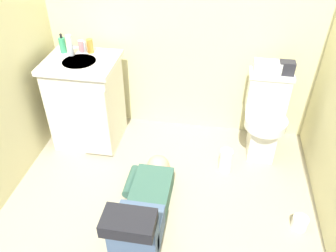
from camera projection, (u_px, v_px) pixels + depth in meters
name	position (u px, v px, depth m)	size (l,w,h in m)	color
ground_plane	(161.00, 202.00, 2.73)	(2.89, 3.07, 0.04)	tan
wall_back	(183.00, 4.00, 2.84)	(2.55, 0.08, 2.40)	beige
toilet	(265.00, 117.00, 2.99)	(0.36, 0.46, 0.75)	silver
vanity_cabinet	(87.00, 101.00, 3.09)	(0.60, 0.53, 0.82)	silver
faucet	(85.00, 47.00, 2.94)	(0.02, 0.02, 0.10)	silver
person_plumber	(144.00, 207.00, 2.44)	(0.39, 1.06, 0.52)	#33594C
tissue_box	(268.00, 67.00, 2.80)	(0.22, 0.11, 0.10)	silver
toiletry_bag	(287.00, 68.00, 2.78)	(0.12, 0.09, 0.11)	#26262D
soap_dispenser	(63.00, 45.00, 2.94)	(0.06, 0.06, 0.17)	#339A65
bottle_clear	(70.00, 45.00, 2.88)	(0.05, 0.05, 0.18)	silver
bottle_pink	(82.00, 46.00, 2.95)	(0.06, 0.06, 0.11)	#D19097
bottle_amber	(90.00, 46.00, 2.93)	(0.05, 0.05, 0.12)	gold
paper_towel_roll	(226.00, 160.00, 2.93)	(0.11, 0.11, 0.21)	white
toilet_paper_roll	(300.00, 223.00, 2.49)	(0.11, 0.11, 0.10)	white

